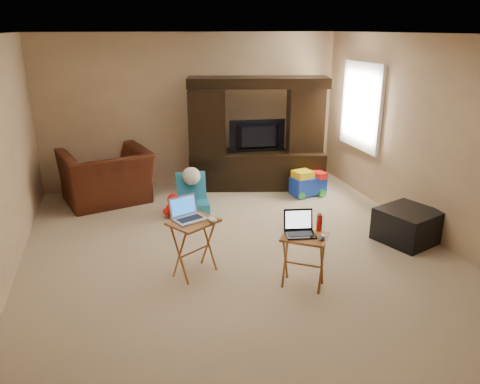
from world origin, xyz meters
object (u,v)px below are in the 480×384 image
object	(u,v)px
plush_toy	(174,205)
push_toy	(308,182)
entertainment_center	(257,134)
recliner	(106,177)
child_rocker	(193,194)
laptop_right	(301,225)
mouse_left	(212,219)
tray_table_left	(194,248)
laptop_left	(190,210)
tray_table_right	(303,261)
water_bottle	(319,223)
mouse_right	(322,237)
television	(258,137)
ottoman	(408,225)

from	to	relation	value
plush_toy	push_toy	xyz separation A→B (m)	(2.22, 0.37, 0.03)
entertainment_center	recliner	bearing A→B (deg)	-164.18
child_rocker	push_toy	xyz separation A→B (m)	(1.91, 0.24, -0.07)
push_toy	laptop_right	world-z (taller)	laptop_right
recliner	plush_toy	bearing A→B (deg)	119.36
mouse_left	laptop_right	bearing A→B (deg)	-30.05
tray_table_left	laptop_left	bearing A→B (deg)	102.73
entertainment_center	tray_table_right	bearing A→B (deg)	-84.92
push_toy	tray_table_right	world-z (taller)	tray_table_right
plush_toy	water_bottle	xyz separation A→B (m)	(1.23, -2.16, 0.48)
plush_toy	water_bottle	size ratio (longest dim) A/B	2.03
tray_table_right	mouse_right	size ratio (longest dim) A/B	4.92
push_toy	laptop_right	size ratio (longest dim) A/B	1.89
laptop_left	water_bottle	size ratio (longest dim) A/B	1.86
television	mouse_right	xyz separation A→B (m)	(-0.38, -3.29, -0.28)
television	ottoman	xyz separation A→B (m)	(1.19, -2.50, -0.67)
ottoman	child_rocker	bearing A→B (deg)	145.17
plush_toy	mouse_left	bearing A→B (deg)	-83.89
water_bottle	child_rocker	bearing A→B (deg)	111.91
entertainment_center	mouse_left	size ratio (longest dim) A/B	17.56
mouse_left	mouse_right	distance (m)	1.15
laptop_left	child_rocker	bearing A→B (deg)	56.36
child_rocker	laptop_left	size ratio (longest dim) A/B	1.75
plush_toy	entertainment_center	bearing A→B (deg)	32.34
ottoman	recliner	bearing A→B (deg)	145.74
television	tray_table_right	xyz separation A→B (m)	(-0.51, -3.17, -0.59)
entertainment_center	laptop_left	xyz separation A→B (m)	(-1.58, -2.63, -0.17)
tray_table_left	laptop_right	distance (m)	1.20
recliner	laptop_right	distance (m)	3.66
television	laptop_right	world-z (taller)	television
push_toy	mouse_left	xyz separation A→B (m)	(-2.03, -2.11, 0.44)
entertainment_center	water_bottle	bearing A→B (deg)	-81.70
entertainment_center	mouse_right	distance (m)	3.37
laptop_left	television	bearing A→B (deg)	35.86
tray_table_left	mouse_right	world-z (taller)	tray_table_left
ottoman	mouse_right	size ratio (longest dim) A/B	5.56
ottoman	laptop_right	world-z (taller)	laptop_right
push_toy	tray_table_right	bearing A→B (deg)	-127.38
ottoman	mouse_left	distance (m)	2.59
recliner	ottoman	size ratio (longest dim) A/B	1.93
mouse_left	tray_table_right	bearing A→B (deg)	-29.89
push_toy	mouse_right	world-z (taller)	mouse_right
mouse_left	ottoman	bearing A→B (deg)	4.13
tray_table_right	laptop_left	xyz separation A→B (m)	(-1.07, 0.59, 0.46)
recliner	laptop_left	xyz separation A→B (m)	(0.86, -2.56, 0.34)
tray_table_right	laptop_left	distance (m)	1.30
plush_toy	ottoman	xyz separation A→B (m)	(2.74, -1.56, 0.03)
plush_toy	laptop_left	world-z (taller)	laptop_left
entertainment_center	mouse_right	xyz separation A→B (m)	(-0.38, -3.33, -0.32)
ottoman	tray_table_right	distance (m)	1.83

